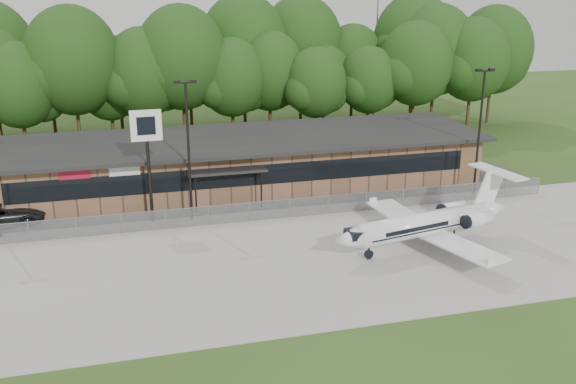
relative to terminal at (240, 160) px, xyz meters
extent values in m
plane|color=#33481A|center=(0.00, -23.94, -2.18)|extent=(160.00, 160.00, 0.00)
cube|color=#9E9B93|center=(0.00, -15.94, -2.14)|extent=(64.00, 18.00, 0.08)
cube|color=#383835|center=(0.00, -4.44, -2.15)|extent=(50.00, 9.00, 0.06)
cube|color=brown|center=(0.00, 0.06, -0.18)|extent=(40.00, 10.00, 4.00)
cube|color=black|center=(0.00, -4.96, 0.12)|extent=(36.00, 0.08, 1.60)
cube|color=black|center=(0.00, -0.44, 1.97)|extent=(41.00, 11.50, 0.30)
cube|color=black|center=(-2.00, -5.54, 0.82)|extent=(6.00, 1.60, 0.20)
cube|color=#AB152E|center=(-13.00, -4.99, 1.22)|extent=(2.20, 0.06, 0.70)
cube|color=silver|center=(-9.50, -4.99, 1.22)|extent=(2.20, 0.06, 0.70)
cube|color=gray|center=(0.00, -8.94, -1.43)|extent=(46.00, 0.03, 1.50)
cube|color=gray|center=(0.00, -8.94, -0.68)|extent=(46.00, 0.04, 0.04)
cylinder|color=gray|center=(22.00, 24.06, 10.32)|extent=(0.20, 0.20, 25.00)
cylinder|color=black|center=(-5.00, -7.44, 2.82)|extent=(0.18, 0.18, 10.00)
cube|color=black|center=(-5.00, -7.44, 7.87)|extent=(1.20, 0.12, 0.12)
cube|color=black|center=(-5.55, -7.44, 7.94)|extent=(0.45, 0.30, 0.22)
cube|color=black|center=(-4.45, -7.44, 7.94)|extent=(0.45, 0.30, 0.22)
cylinder|color=black|center=(18.00, -7.44, 2.82)|extent=(0.18, 0.18, 10.00)
cube|color=black|center=(18.00, -7.44, 7.87)|extent=(1.20, 0.12, 0.12)
cube|color=black|center=(17.45, -7.44, 7.94)|extent=(0.45, 0.30, 0.22)
cube|color=black|center=(18.55, -7.44, 7.94)|extent=(0.45, 0.30, 0.22)
cylinder|color=white|center=(8.82, -16.60, -0.53)|extent=(9.80, 3.45, 1.55)
cone|color=white|center=(3.12, -17.76, -0.53)|extent=(2.21, 1.91, 1.55)
cone|color=white|center=(14.61, -15.42, -0.38)|extent=(2.40, 1.94, 1.55)
cube|color=white|center=(9.93, -19.64, -0.96)|extent=(3.25, 6.12, 0.12)
cube|color=white|center=(8.66, -13.37, -0.96)|extent=(3.25, 6.12, 0.12)
cylinder|color=white|center=(12.48, -17.09, -0.38)|extent=(2.26, 1.28, 0.87)
cylinder|color=white|center=(12.00, -14.72, -0.38)|extent=(2.26, 1.28, 0.87)
cube|color=white|center=(14.14, -15.52, 1.02)|extent=(2.36, 0.61, 2.92)
cube|color=white|center=(14.71, -15.40, 2.23)|extent=(2.12, 4.62, 0.10)
cube|color=black|center=(3.79, -17.62, -0.26)|extent=(1.18, 1.33, 0.48)
cube|color=black|center=(10.53, -16.25, -1.84)|extent=(1.22, 2.43, 0.68)
cylinder|color=black|center=(4.83, -17.41, -1.84)|extent=(0.69, 0.69, 0.21)
cylinder|color=black|center=(-7.81, -7.14, 1.74)|extent=(0.24, 0.24, 7.84)
cube|color=silver|center=(-7.81, -7.14, 4.98)|extent=(2.16, 0.30, 2.16)
cube|color=black|center=(-7.81, -7.27, 4.98)|extent=(1.27, 0.07, 1.27)
camera|label=1|loc=(-9.51, -51.64, 14.53)|focal=40.00mm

